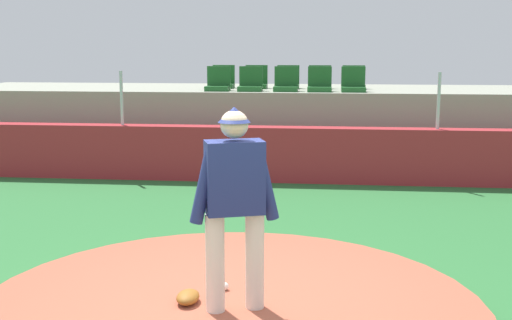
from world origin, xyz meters
name	(u,v)px	position (x,y,z in m)	size (l,w,h in m)	color
pitchers_mound	(229,318)	(0.00, 0.00, 0.12)	(4.56, 4.56, 0.24)	#A7533C
pitcher	(235,194)	(0.07, -0.08, 1.27)	(0.77, 0.40, 1.76)	white
baseball	(225,286)	(-0.09, 0.35, 0.28)	(0.07, 0.07, 0.07)	white
fielding_glove	(188,297)	(-0.36, 0.01, 0.30)	(0.30, 0.20, 0.11)	#91581F
brick_barrier	(280,154)	(0.00, 6.57, 0.51)	(14.91, 0.40, 1.03)	#A2292E
fence_post_left	(122,98)	(-3.02, 6.57, 1.54)	(0.06, 0.06, 1.02)	silver
fence_post_right	(439,101)	(2.85, 6.57, 1.54)	(0.06, 0.06, 1.02)	silver
bleacher_platform	(287,124)	(0.00, 8.94, 0.80)	(14.64, 3.20, 1.60)	gray
stadium_chair_0	(218,83)	(-1.38, 7.88, 1.76)	(0.48, 0.44, 0.50)	#1D5724
stadium_chair_1	(251,83)	(-0.70, 7.86, 1.76)	(0.48, 0.44, 0.50)	#1D5724
stadium_chair_2	(286,83)	(0.02, 7.89, 1.76)	(0.48, 0.44, 0.50)	#1D5724
stadium_chair_3	(320,84)	(0.71, 7.86, 1.76)	(0.48, 0.44, 0.50)	#1D5724
stadium_chair_4	(353,84)	(1.38, 7.87, 1.76)	(0.48, 0.44, 0.50)	#1D5724
stadium_chair_5	(223,81)	(-1.41, 8.78, 1.76)	(0.48, 0.44, 0.50)	#1D5724
stadium_chair_6	(256,81)	(-0.68, 8.77, 1.76)	(0.48, 0.44, 0.50)	#1D5724
stadium_chair_7	(288,81)	(0.01, 8.77, 1.76)	(0.48, 0.44, 0.50)	#1D5724
stadium_chair_8	(320,81)	(0.70, 8.77, 1.76)	(0.48, 0.44, 0.50)	#1D5724
stadium_chair_9	(354,82)	(1.43, 8.77, 1.76)	(0.48, 0.44, 0.50)	#1D5724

